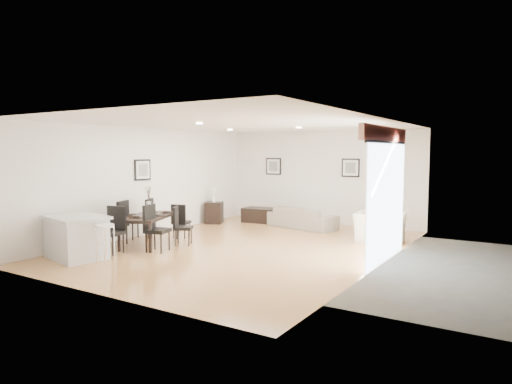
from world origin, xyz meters
The scene contains 26 objects.
ground centered at (0.00, 0.00, 0.00)m, with size 8.00×8.00×0.00m, color tan.
wall_back centered at (0.00, 4.00, 1.35)m, with size 6.00×0.04×2.70m, color white.
wall_front centered at (0.00, -4.00, 1.35)m, with size 6.00×0.04×2.70m, color white.
wall_left centered at (-3.00, 0.00, 1.35)m, with size 0.04×8.00×2.70m, color white.
wall_right centered at (3.00, 0.00, 1.35)m, with size 0.04×8.00×2.70m, color white.
ceiling centered at (0.00, 0.00, 2.70)m, with size 6.00×8.00×0.02m, color white.
sofa centered at (-0.08, 2.92, 0.29)m, with size 1.95×0.76×0.57m, color gray.
armchair centered at (2.34, 2.05, 0.35)m, with size 1.08×0.94×0.70m, color silver.
dining_table centered at (-1.98, -0.99, 0.61)m, with size 1.35×1.80×0.67m.
dining_chair_wnear centered at (-2.55, -1.37, 0.56)m, with size 0.57×0.57×1.01m.
dining_chair_wfar centered at (-2.55, -0.55, 0.55)m, with size 0.59×0.59×0.98m.
dining_chair_enear centered at (-1.41, -1.42, 0.55)m, with size 0.54×0.54×0.99m.
dining_chair_efar centered at (-1.40, -0.62, 0.48)m, with size 0.53×0.53×0.87m.
dining_chair_head centered at (-2.00, -1.99, 0.54)m, with size 0.51×0.51×0.97m.
dining_chair_foot centered at (-1.96, 0.02, 0.46)m, with size 0.46×0.46×0.83m.
vase centered at (-1.98, -0.99, 0.93)m, with size 0.79×1.25×0.66m.
coffee_table centered at (-1.57, 3.21, 0.21)m, with size 1.07×0.64×0.43m, color black.
side_table centered at (-2.66, 2.30, 0.31)m, with size 0.47×0.47×0.63m, color black.
table_lamp centered at (-2.66, 2.30, 0.91)m, with size 0.23×0.23×0.44m.
cushion centered at (2.24, 1.95, 0.55)m, with size 0.29×0.09×0.29m, color #A61F15.
kitchen_island centered at (-2.23, -2.71, 0.43)m, with size 1.38×1.16×0.85m.
bar_stool centered at (-1.39, -2.71, 0.64)m, with size 0.34×0.34×0.75m.
framed_print_back_left centered at (-1.60, 3.97, 1.65)m, with size 0.52×0.04×0.52m.
framed_print_back_right centered at (0.90, 3.97, 1.65)m, with size 0.52×0.04×0.52m.
framed_print_left_wall centered at (-2.97, -0.20, 1.65)m, with size 0.04×0.52×0.52m.
sliding_door centered at (2.96, 0.30, 1.66)m, with size 0.12×2.70×2.57m.
Camera 1 is at (5.44, -8.33, 2.09)m, focal length 32.00 mm.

